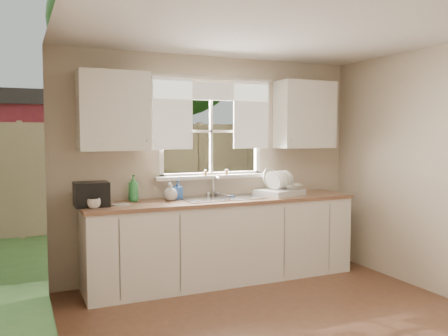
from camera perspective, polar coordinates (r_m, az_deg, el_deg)
name	(u,v)px	position (r m, az deg, el deg)	size (l,w,h in m)	color
room_walls	(316,185)	(3.65, 10.97, -1.97)	(3.62, 4.02, 2.50)	beige
ceiling	(313,16)	(3.79, 10.65, 17.51)	(3.60, 4.00, 0.02)	silver
window	(212,146)	(5.45, -1.49, 2.71)	(1.38, 0.16, 1.06)	white
curtains	(213,106)	(5.41, -1.29, 7.45)	(1.50, 0.03, 0.81)	white
base_cabinets	(223,241)	(5.29, -0.13, -8.82)	(3.00, 0.62, 0.87)	white
countertop	(223,201)	(5.21, -0.13, -3.93)	(3.04, 0.65, 0.04)	#885F44
upper_cabinet_left	(113,111)	(4.96, -13.18, 6.68)	(0.70, 0.33, 0.80)	white
upper_cabinet_right	(305,115)	(5.84, 9.73, 6.32)	(0.70, 0.33, 0.80)	white
wall_outlet	(278,178)	(5.85, 6.57, -1.20)	(0.08, 0.01, 0.12)	beige
sill_jars	(216,172)	(5.42, -0.95, -0.53)	(0.30, 0.04, 0.06)	brown
backyard	(132,57)	(11.90, -10.97, 12.94)	(20.00, 10.00, 6.13)	#335421
sink	(222,205)	(5.24, -0.27, -4.45)	(0.88, 0.52, 0.40)	#B7B7BC
dish_rack	(279,189)	(5.54, 6.65, -2.53)	(0.61, 0.54, 0.32)	silver
bowl	(292,187)	(5.57, 8.20, -2.24)	(0.24, 0.24, 0.06)	silver
soap_bottle_a	(133,188)	(5.08, -10.86, -2.37)	(0.11, 0.11, 0.28)	#2F9044
soap_bottle_b	(178,190)	(5.19, -5.57, -2.60)	(0.09, 0.10, 0.21)	blue
soap_bottle_c	(171,192)	(5.08, -6.45, -2.85)	(0.15, 0.15, 0.19)	beige
saucer	(121,205)	(4.85, -12.33, -4.31)	(0.17, 0.17, 0.01)	silver
cup	(94,203)	(4.68, -15.37, -4.13)	(0.13, 0.13, 0.10)	silver
black_appliance	(91,194)	(4.83, -15.68, -3.04)	(0.33, 0.28, 0.24)	black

